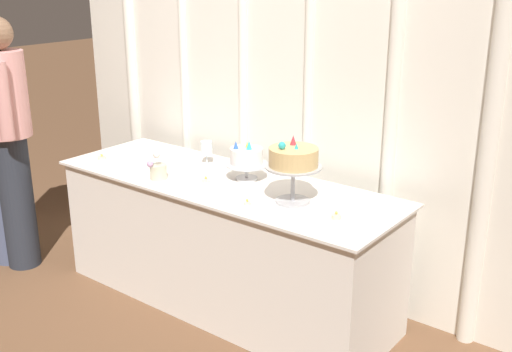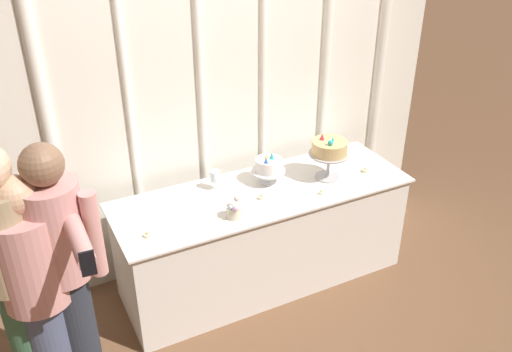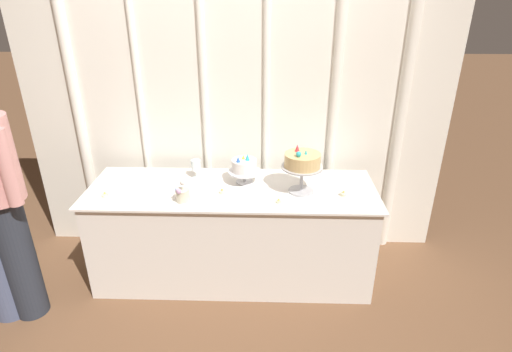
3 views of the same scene
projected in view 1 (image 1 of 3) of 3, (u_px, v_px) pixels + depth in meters
The scene contains 12 objects.
ground_plane at pixel (215, 307), 3.70m from camera, with size 24.00×24.00×0.00m, color brown.
draped_curtain at pixel (279, 50), 3.66m from camera, with size 3.37×0.16×2.76m.
cake_table at pixel (225, 242), 3.65m from camera, with size 2.09×0.70×0.76m.
cake_display_nearleft at pixel (246, 158), 3.51m from camera, with size 0.24×0.24×0.23m.
cake_display_nearright at pixel (293, 161), 3.14m from camera, with size 0.29×0.29×0.34m.
wine_glass at pixel (206, 148), 3.79m from camera, with size 0.07×0.07×0.14m.
flower_vase at pixel (158, 170), 3.54m from camera, with size 0.10×0.12×0.17m.
tealight_far_left at pixel (102, 158), 3.91m from camera, with size 0.05×0.05×0.03m.
tealight_near_left at pixel (206, 181), 3.49m from camera, with size 0.04×0.04×0.04m.
tealight_near_right at pixel (247, 203), 3.17m from camera, with size 0.04×0.04×0.03m.
tealight_far_right at pixel (336, 216), 2.99m from camera, with size 0.05×0.05×0.04m.
guest_man_dark_suit at pixel (8, 133), 3.94m from camera, with size 0.40×0.40×1.63m.
Camera 1 is at (2.18, -2.42, 1.92)m, focal length 43.87 mm.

